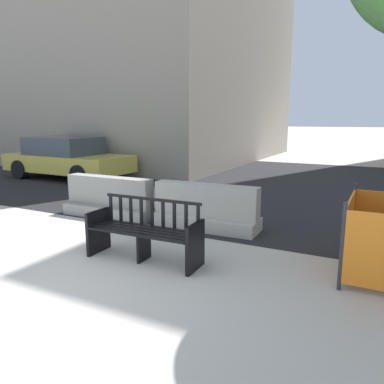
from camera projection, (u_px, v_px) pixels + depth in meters
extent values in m
plane|color=#B7B2A8|center=(42.00, 290.00, 4.49)|extent=(200.00, 200.00, 0.00)
cube|color=black|center=(261.00, 182.00, 12.05)|extent=(120.00, 12.00, 0.01)
cube|color=black|center=(98.00, 231.00, 5.71)|extent=(0.07, 0.51, 0.66)
cube|color=black|center=(195.00, 247.00, 5.01)|extent=(0.07, 0.51, 0.66)
cube|color=black|center=(144.00, 245.00, 5.38)|extent=(0.05, 0.33, 0.45)
cube|color=black|center=(134.00, 235.00, 5.14)|extent=(1.60, 0.12, 0.02)
cube|color=black|center=(139.00, 233.00, 5.24)|extent=(1.60, 0.12, 0.02)
cube|color=black|center=(143.00, 231.00, 5.34)|extent=(1.60, 0.12, 0.02)
cube|color=black|center=(148.00, 228.00, 5.44)|extent=(1.60, 0.12, 0.02)
cube|color=black|center=(152.00, 226.00, 5.54)|extent=(1.60, 0.12, 0.02)
cube|color=black|center=(152.00, 199.00, 5.47)|extent=(1.60, 0.09, 0.04)
cube|color=black|center=(111.00, 208.00, 5.83)|extent=(0.04, 0.03, 0.38)
cube|color=black|center=(121.00, 209.00, 5.75)|extent=(0.04, 0.03, 0.38)
cube|color=black|center=(131.00, 210.00, 5.67)|extent=(0.04, 0.03, 0.38)
cube|color=black|center=(141.00, 212.00, 5.59)|extent=(0.04, 0.03, 0.38)
cube|color=black|center=(152.00, 213.00, 5.51)|extent=(0.04, 0.03, 0.38)
cube|color=black|center=(163.00, 214.00, 5.43)|extent=(0.04, 0.03, 0.38)
cube|color=black|center=(174.00, 216.00, 5.35)|extent=(0.04, 0.03, 0.38)
cube|color=black|center=(186.00, 217.00, 5.28)|extent=(0.04, 0.03, 0.38)
cube|color=black|center=(198.00, 219.00, 5.20)|extent=(0.04, 0.03, 0.38)
cube|color=black|center=(96.00, 211.00, 5.63)|extent=(0.06, 0.46, 0.03)
cube|color=black|center=(195.00, 225.00, 4.94)|extent=(0.06, 0.46, 0.03)
cube|color=#ADA89E|center=(206.00, 222.00, 7.00)|extent=(2.02, 0.75, 0.24)
cube|color=#ADA89E|center=(206.00, 200.00, 6.92)|extent=(2.01, 0.37, 0.60)
cube|color=gray|center=(110.00, 211.00, 7.87)|extent=(2.01, 0.71, 0.24)
cube|color=gray|center=(109.00, 191.00, 7.79)|extent=(2.00, 0.33, 0.60)
cylinder|color=#2D2D33|center=(342.00, 247.00, 4.39)|extent=(0.05, 0.05, 1.07)
cylinder|color=#2D2D33|center=(353.00, 219.00, 5.63)|extent=(0.05, 0.05, 1.07)
cube|color=orange|center=(348.00, 231.00, 5.01)|extent=(0.03, 1.43, 0.90)
cube|color=#DBC64C|center=(68.00, 163.00, 12.84)|extent=(4.48, 1.95, 0.56)
cube|color=#38424C|center=(64.00, 146.00, 12.81)|extent=(2.32, 1.69, 0.59)
cylinder|color=black|center=(117.00, 169.00, 13.01)|extent=(0.64, 0.23, 0.64)
cylinder|color=black|center=(79.00, 175.00, 11.47)|extent=(0.64, 0.23, 0.64)
cylinder|color=black|center=(61.00, 164.00, 14.30)|extent=(0.64, 0.23, 0.64)
cylinder|color=black|center=(20.00, 170.00, 12.76)|extent=(0.64, 0.23, 0.64)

